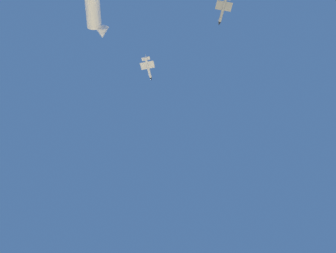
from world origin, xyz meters
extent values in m
cone|color=white|center=(24.43, 49.86, 157.47)|extent=(7.77, 7.87, 6.08)
cylinder|color=#999EA3|center=(-17.56, 11.22, 179.71)|extent=(11.65, 8.46, 1.50)
cone|color=black|center=(-11.32, 7.06, 179.71)|extent=(2.50, 2.36, 1.50)
cube|color=#999EA3|center=(-18.81, 12.05, 179.51)|extent=(8.10, 9.10, 0.24)
cylinder|color=silver|center=(36.17, 13.65, 190.12)|extent=(8.64, 11.54, 1.50)
cone|color=black|center=(40.44, 7.49, 190.12)|extent=(2.37, 2.50, 1.50)
cube|color=silver|center=(35.32, 14.88, 189.92)|extent=(9.08, 8.17, 0.24)
cube|color=silver|center=(33.04, 18.17, 192.07)|extent=(1.53, 2.09, 2.60)
cube|color=silver|center=(33.04, 18.17, 190.32)|extent=(5.08, 4.38, 0.20)
camera|label=1|loc=(-39.30, 69.77, 2.72)|focal=38.13mm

